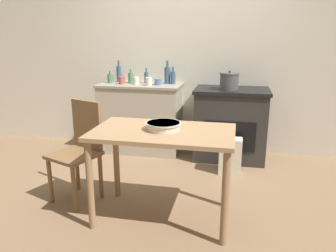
# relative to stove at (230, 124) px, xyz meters

# --- Properties ---
(ground_plane) EXTENTS (14.00, 14.00, 0.00)m
(ground_plane) POSITION_rel_stove_xyz_m (-0.65, -1.26, -0.45)
(ground_plane) COLOR #896B4C
(wall_back) EXTENTS (8.00, 0.07, 2.55)m
(wall_back) POSITION_rel_stove_xyz_m (-0.65, 0.33, 0.82)
(wall_back) COLOR beige
(wall_back) RESTS_ON ground_plane
(counter_cabinet) EXTENTS (1.09, 0.54, 0.92)m
(counter_cabinet) POSITION_rel_stove_xyz_m (-1.20, 0.04, 0.01)
(counter_cabinet) COLOR #B2A893
(counter_cabinet) RESTS_ON ground_plane
(stove) EXTENTS (0.91, 0.62, 0.90)m
(stove) POSITION_rel_stove_xyz_m (0.00, 0.00, 0.00)
(stove) COLOR #2D2B28
(stove) RESTS_ON ground_plane
(work_table) EXTENTS (1.16, 0.68, 0.79)m
(work_table) POSITION_rel_stove_xyz_m (-0.51, -1.59, 0.22)
(work_table) COLOR #A87F56
(work_table) RESTS_ON ground_plane
(chair) EXTENTS (0.52, 0.52, 0.95)m
(chair) POSITION_rel_stove_xyz_m (-1.37, -1.40, 0.05)
(chair) COLOR olive
(chair) RESTS_ON ground_plane
(flour_sack) EXTENTS (0.25, 0.18, 0.42)m
(flour_sack) POSITION_rel_stove_xyz_m (0.03, -0.51, -0.24)
(flour_sack) COLOR beige
(flour_sack) RESTS_ON ground_plane
(stock_pot) EXTENTS (0.24, 0.24, 0.23)m
(stock_pot) POSITION_rel_stove_xyz_m (-0.04, -0.08, 0.55)
(stock_pot) COLOR #4C4C51
(stock_pot) RESTS_ON stove
(mixing_bowl_large) EXTENTS (0.29, 0.29, 0.06)m
(mixing_bowl_large) POSITION_rel_stove_xyz_m (-0.52, -1.57, 0.37)
(mixing_bowl_large) COLOR silver
(mixing_bowl_large) RESTS_ON work_table
(bottle_far_left) EXTENTS (0.07, 0.07, 0.29)m
(bottle_far_left) POSITION_rel_stove_xyz_m (-1.54, 0.19, 0.58)
(bottle_far_left) COLOR #3D5675
(bottle_far_left) RESTS_ON counter_cabinet
(bottle_left) EXTENTS (0.07, 0.07, 0.18)m
(bottle_left) POSITION_rel_stove_xyz_m (-1.35, 0.12, 0.54)
(bottle_left) COLOR #517F5B
(bottle_left) RESTS_ON counter_cabinet
(bottle_mid_left) EXTENTS (0.06, 0.06, 0.20)m
(bottle_mid_left) POSITION_rel_stove_xyz_m (-1.14, 0.15, 0.54)
(bottle_mid_left) COLOR #3D5675
(bottle_mid_left) RESTS_ON counter_cabinet
(bottle_center_left) EXTENTS (0.08, 0.08, 0.16)m
(bottle_center_left) POSITION_rel_stove_xyz_m (-1.62, 0.07, 0.53)
(bottle_center_left) COLOR #517F5B
(bottle_center_left) RESTS_ON counter_cabinet
(bottle_center) EXTENTS (0.06, 0.06, 0.22)m
(bottle_center) POSITION_rel_stove_xyz_m (-0.77, 0.14, 0.55)
(bottle_center) COLOR #3D5675
(bottle_center) RESTS_ON counter_cabinet
(bottle_center_right) EXTENTS (0.08, 0.08, 0.30)m
(bottle_center_right) POSITION_rel_stove_xyz_m (-0.85, 0.16, 0.58)
(bottle_center_right) COLOR #3D5675
(bottle_center_right) RESTS_ON counter_cabinet
(cup_mid_right) EXTENTS (0.08, 0.08, 0.09)m
(cup_mid_right) POSITION_rel_stove_xyz_m (-1.24, 0.01, 0.51)
(cup_mid_right) COLOR silver
(cup_mid_right) RESTS_ON counter_cabinet
(cup_right) EXTENTS (0.09, 0.09, 0.10)m
(cup_right) POSITION_rel_stove_xyz_m (-1.05, -0.05, 0.52)
(cup_right) COLOR silver
(cup_right) RESTS_ON counter_cabinet
(cup_far_right) EXTENTS (0.08, 0.08, 0.10)m
(cup_far_right) POSITION_rel_stove_xyz_m (-1.43, -0.01, 0.52)
(cup_far_right) COLOR #B74C42
(cup_far_right) RESTS_ON counter_cabinet
(cup_end_right) EXTENTS (0.09, 0.09, 0.08)m
(cup_end_right) POSITION_rel_stove_xyz_m (-0.95, 0.00, 0.51)
(cup_end_right) COLOR #4C6B99
(cup_end_right) RESTS_ON counter_cabinet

